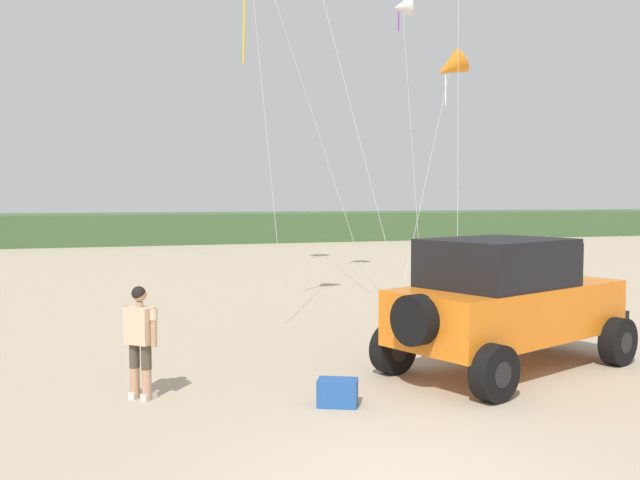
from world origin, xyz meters
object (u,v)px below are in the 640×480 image
at_px(person_watching, 140,336).
at_px(kite_purple_stunt, 450,67).
at_px(jeep, 507,300).
at_px(cooler_box, 338,393).
at_px(kite_orange_streamer, 403,8).

height_order(person_watching, kite_purple_stunt, kite_purple_stunt).
bearing_deg(jeep, cooler_box, -162.88).
xyz_separation_m(jeep, cooler_box, (-3.43, -1.06, -1.01)).
xyz_separation_m(person_watching, kite_purple_stunt, (9.50, 8.29, 5.87)).
bearing_deg(jeep, kite_orange_streamer, 73.31).
relative_size(cooler_box, kite_orange_streamer, 0.06).
distance_m(person_watching, kite_orange_streamer, 17.98).
bearing_deg(kite_purple_stunt, kite_orange_streamer, 85.82).
height_order(kite_purple_stunt, kite_orange_streamer, kite_orange_streamer).
bearing_deg(cooler_box, kite_orange_streamer, 87.41).
distance_m(jeep, person_watching, 6.07).
height_order(jeep, kite_purple_stunt, kite_purple_stunt).
bearing_deg(kite_purple_stunt, person_watching, -138.91).
height_order(jeep, cooler_box, jeep).
bearing_deg(jeep, person_watching, 178.72).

